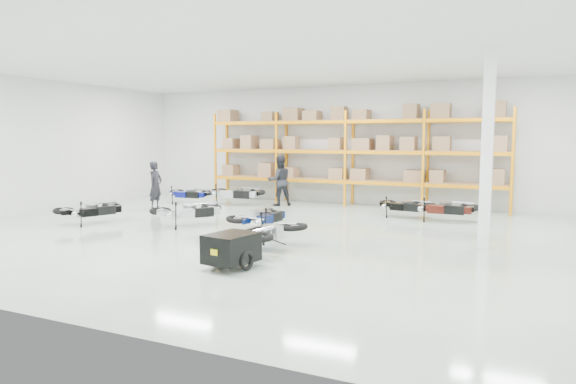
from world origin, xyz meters
The scene contains 14 objects.
room centered at (0.00, 0.00, 2.25)m, with size 18.00×18.00×18.00m.
pallet_rack centered at (0.00, 6.45, 2.26)m, with size 11.28×0.98×3.62m.
structural_column centered at (5.20, 0.50, 2.25)m, with size 0.25×0.25×4.50m, color white.
moto_blue_centre centered at (-0.34, 0.05, 0.53)m, with size 0.78×1.74×1.07m, color #07154A, non-canonical shape.
moto_silver_left centered at (-2.68, 0.09, 0.55)m, with size 0.80×1.80×1.10m, color #B8BBBF, non-canonical shape.
moto_black_far_left centered at (-5.50, -0.80, 0.52)m, with size 0.76×1.71×1.05m, color black, non-canonical shape.
moto_touring_right centered at (0.93, -1.91, 0.55)m, with size 0.81×1.81×1.11m, color black, non-canonical shape.
trailer centered at (0.93, -3.51, 0.39)m, with size 0.91×1.64×0.67m.
moto_back_a centered at (-5.71, 4.28, 0.50)m, with size 0.72×1.63×1.00m, color navy, non-canonical shape.
moto_back_b centered at (-3.88, 4.68, 0.58)m, with size 0.84×1.89×1.15m, color #B5BCC0, non-canonical shape.
moto_back_c centered at (2.58, 4.31, 0.49)m, with size 0.71×1.59×0.97m, color black, non-canonical shape.
moto_back_d centered at (3.80, 4.04, 0.53)m, with size 0.77×1.73×1.06m, color #40120C, non-canonical shape.
person_left centered at (-5.88, 2.56, 0.85)m, with size 0.62×0.40×1.69m, color black.
person_back centered at (-2.30, 5.25, 0.93)m, with size 0.90×0.70×1.86m, color black.
Camera 1 is at (6.03, -11.84, 2.50)m, focal length 32.00 mm.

